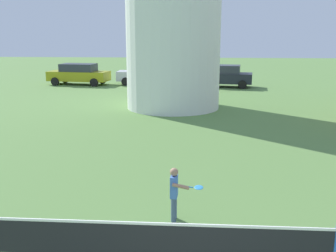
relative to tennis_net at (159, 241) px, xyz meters
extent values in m
cube|color=black|center=(0.00, 0.00, -0.01)|extent=(5.20, 0.01, 0.55)
cube|color=white|center=(0.00, 0.00, 0.28)|extent=(5.20, 0.02, 0.04)
cylinder|color=slate|center=(0.12, 2.13, -0.43)|extent=(0.10, 0.10, 0.51)
cylinder|color=slate|center=(0.11, 1.99, -0.43)|extent=(0.10, 0.10, 0.51)
cube|color=#4C7AD1|center=(0.12, 2.06, 0.05)|extent=(0.16, 0.26, 0.45)
sphere|color=tan|center=(0.12, 2.06, 0.36)|extent=(0.17, 0.17, 0.17)
cylinder|color=tan|center=(0.13, 2.22, 0.03)|extent=(0.07, 0.07, 0.34)
cylinder|color=tan|center=(0.26, 1.91, 0.12)|extent=(0.35, 0.10, 0.13)
cylinder|color=#338CCC|center=(0.40, 1.90, 0.12)|extent=(0.22, 0.04, 0.04)
ellipsoid|color=#338CCC|center=(0.62, 1.88, 0.12)|extent=(0.20, 0.25, 0.03)
cube|color=#999919|center=(-8.21, 23.59, -0.04)|extent=(4.67, 2.24, 0.70)
cube|color=#2D333D|center=(-8.21, 23.59, 0.59)|extent=(2.68, 1.79, 0.56)
cylinder|color=black|center=(-6.59, 24.25, -0.39)|extent=(0.62, 0.25, 0.60)
cylinder|color=black|center=(-6.80, 22.56, -0.39)|extent=(0.62, 0.25, 0.60)
cylinder|color=black|center=(-9.62, 24.63, -0.39)|extent=(0.62, 0.25, 0.60)
cylinder|color=black|center=(-9.83, 22.94, -0.39)|extent=(0.62, 0.25, 0.60)
cube|color=silver|center=(-3.09, 24.08, -0.04)|extent=(4.47, 1.70, 0.70)
cube|color=#2D333D|center=(-3.09, 24.08, 0.59)|extent=(2.50, 1.50, 0.56)
cylinder|color=black|center=(-1.57, 24.94, -0.39)|extent=(0.60, 0.18, 0.60)
cylinder|color=black|center=(-1.57, 23.24, -0.39)|extent=(0.60, 0.18, 0.60)
cylinder|color=black|center=(-4.61, 24.93, -0.39)|extent=(0.60, 0.18, 0.60)
cylinder|color=black|center=(-4.61, 23.23, -0.39)|extent=(0.60, 0.18, 0.60)
cube|color=#1E232D|center=(2.57, 23.02, -0.04)|extent=(4.18, 2.26, 0.70)
cube|color=#2D333D|center=(2.57, 23.02, 0.59)|extent=(2.42, 1.80, 0.56)
cylinder|color=black|center=(4.03, 23.66, -0.39)|extent=(0.62, 0.27, 0.60)
cylinder|color=black|center=(3.79, 21.98, -0.39)|extent=(0.62, 0.27, 0.60)
cylinder|color=black|center=(1.36, 24.05, -0.39)|extent=(0.62, 0.27, 0.60)
cylinder|color=black|center=(1.11, 22.37, -0.39)|extent=(0.62, 0.27, 0.60)
camera|label=1|loc=(0.51, -5.36, 3.07)|focal=41.89mm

